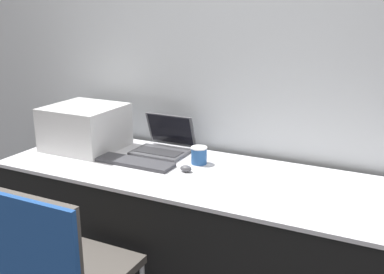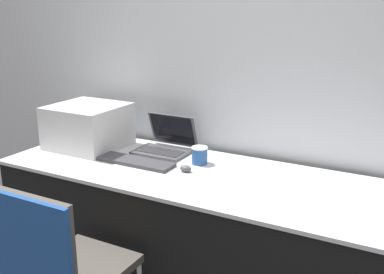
# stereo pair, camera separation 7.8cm
# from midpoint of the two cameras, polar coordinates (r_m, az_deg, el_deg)

# --- Properties ---
(wall_back) EXTENTS (8.00, 0.05, 2.60)m
(wall_back) POSITION_cam_midpoint_polar(r_m,az_deg,el_deg) (2.62, 7.56, 10.09)
(wall_back) COLOR silver
(wall_back) RESTS_ON ground_plane
(table) EXTENTS (2.34, 0.75, 0.73)m
(table) POSITION_cam_midpoint_polar(r_m,az_deg,el_deg) (2.51, 3.02, -12.59)
(table) COLOR black
(table) RESTS_ON ground_plane
(printer) EXTENTS (0.42, 0.41, 0.26)m
(printer) POSITION_cam_midpoint_polar(r_m,az_deg,el_deg) (2.84, -12.35, 1.55)
(printer) COLOR silver
(printer) RESTS_ON table
(laptop_left) EXTENTS (0.32, 0.28, 0.22)m
(laptop_left) POSITION_cam_midpoint_polar(r_m,az_deg,el_deg) (2.71, -2.57, -0.87)
(laptop_left) COLOR #4C4C51
(laptop_left) RESTS_ON table
(external_keyboard) EXTENTS (0.46, 0.13, 0.02)m
(external_keyboard) POSITION_cam_midpoint_polar(r_m,az_deg,el_deg) (2.53, -6.36, -3.12)
(external_keyboard) COLOR #3D3D42
(external_keyboard) RESTS_ON table
(coffee_cup) EXTENTS (0.09, 0.09, 0.10)m
(coffee_cup) POSITION_cam_midpoint_polar(r_m,az_deg,el_deg) (2.50, 1.86, -2.35)
(coffee_cup) COLOR #285699
(coffee_cup) RESTS_ON table
(mouse) EXTENTS (0.06, 0.05, 0.04)m
(mouse) POSITION_cam_midpoint_polar(r_m,az_deg,el_deg) (2.39, 0.12, -4.04)
(mouse) COLOR #4C4C51
(mouse) RESTS_ON table
(chair) EXTENTS (0.43, 0.49, 0.89)m
(chair) POSITION_cam_midpoint_polar(r_m,az_deg,el_deg) (2.02, -15.96, -15.09)
(chair) COLOR #4C4742
(chair) RESTS_ON ground_plane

